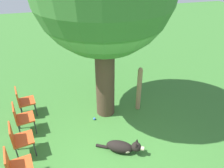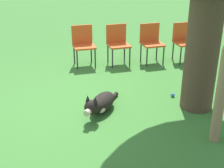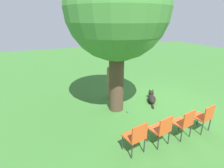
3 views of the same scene
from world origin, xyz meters
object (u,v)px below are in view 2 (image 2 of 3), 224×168
at_px(fence_post, 221,95).
at_px(tennis_ball, 173,95).
at_px(red_chair_0, 83,43).
at_px(red_chair_3, 184,39).
at_px(red_chair_1, 118,41).
at_px(dog, 100,104).
at_px(red_chair_2, 151,40).

height_order(fence_post, tennis_ball, fence_post).
xyz_separation_m(red_chair_0, red_chair_3, (0.00, 2.19, 0.00)).
height_order(red_chair_1, tennis_ball, red_chair_1).
bearing_deg(red_chair_3, fence_post, -20.23).
bearing_deg(red_chair_0, red_chair_1, 80.56).
height_order(red_chair_3, tennis_ball, red_chair_3).
bearing_deg(red_chair_0, fence_post, 17.90).
distance_m(red_chair_1, tennis_ball, 1.97).
distance_m(dog, red_chair_1, 2.27).
distance_m(dog, red_chair_2, 2.55).
bearing_deg(red_chair_3, tennis_ball, -32.39).
bearing_deg(red_chair_0, red_chair_2, 80.56).
xyz_separation_m(dog, fence_post, (0.93, 1.42, 0.52)).
bearing_deg(tennis_ball, red_chair_1, -158.40).
relative_size(dog, red_chair_1, 1.19).
bearing_deg(dog, tennis_ball, 137.39).
bearing_deg(red_chair_3, dog, -52.27).
xyz_separation_m(red_chair_2, red_chair_3, (0.00, 0.73, 0.00)).
relative_size(red_chair_1, tennis_ball, 12.25).
bearing_deg(fence_post, red_chair_2, -177.51).
bearing_deg(red_chair_2, tennis_ball, -10.17).
relative_size(dog, fence_post, 0.76).
distance_m(dog, fence_post, 1.78).
relative_size(red_chair_3, tennis_ball, 12.25).
relative_size(fence_post, red_chair_3, 1.58).
height_order(dog, red_chair_3, red_chair_3).
xyz_separation_m(red_chair_3, tennis_ball, (1.78, -0.76, -0.45)).
relative_size(dog, tennis_ball, 14.60).
relative_size(red_chair_1, red_chair_3, 1.00).
height_order(red_chair_1, red_chair_3, same).
xyz_separation_m(dog, red_chair_2, (-2.17, 1.29, 0.34)).
bearing_deg(dog, red_chair_3, 167.24).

